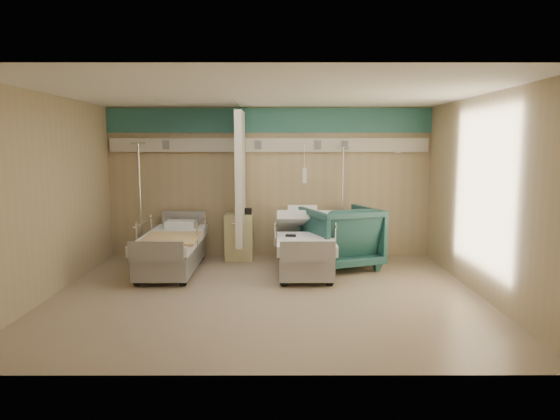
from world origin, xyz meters
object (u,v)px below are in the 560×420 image
object	(u,v)px
bed_right	(304,253)
visitor_armchair	(341,237)
bed_left	(172,253)
iv_stand_right	(342,236)
iv_stand_left	(142,236)
bedside_cabinet	(239,237)

from	to	relation	value
bed_right	visitor_armchair	distance (m)	0.74
bed_left	visitor_armchair	world-z (taller)	visitor_armchair
visitor_armchair	iv_stand_right	distance (m)	0.66
bed_right	visitor_armchair	world-z (taller)	visitor_armchair
visitor_armchair	iv_stand_right	bearing A→B (deg)	-118.64
bed_left	iv_stand_right	world-z (taller)	iv_stand_right
bed_right	bed_left	bearing A→B (deg)	180.00
visitor_armchair	iv_stand_left	world-z (taller)	iv_stand_left
bed_left	visitor_armchair	bearing A→B (deg)	5.57
bedside_cabinet	iv_stand_left	size ratio (longest dim) A/B	0.40
visitor_armchair	bed_right	bearing A→B (deg)	2.67
bed_left	iv_stand_left	xyz separation A→B (m)	(-0.74, 0.86, 0.12)
bedside_cabinet	iv_stand_right	world-z (taller)	iv_stand_right
bed_right	visitor_armchair	bearing A→B (deg)	23.14
iv_stand_right	bed_right	bearing A→B (deg)	-128.88
bed_right	bedside_cabinet	world-z (taller)	bedside_cabinet
bedside_cabinet	visitor_armchair	distance (m)	1.91
iv_stand_right	iv_stand_left	distance (m)	3.69
bed_left	bedside_cabinet	size ratio (longest dim) A/B	2.54
bed_right	bed_left	distance (m)	2.20
iv_stand_left	bedside_cabinet	bearing A→B (deg)	1.18
bed_right	visitor_armchair	size ratio (longest dim) A/B	1.85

